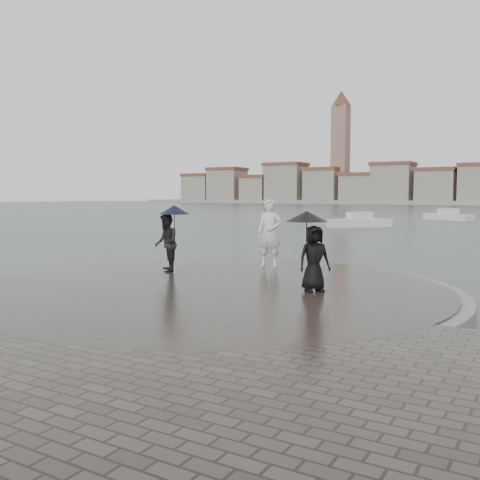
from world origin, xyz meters
The scene contains 6 objects.
ground centered at (0.00, 0.00, 0.00)m, with size 400.00×400.00×0.00m, color #2B3835.
kerb_ring centered at (0.00, 3.50, 0.16)m, with size 12.50×12.50×0.32m, color gray.
quay_tip centered at (0.00, 3.50, 0.18)m, with size 11.90×11.90×0.36m, color #2D261E.
statue centered at (-0.47, 7.49, 1.47)m, with size 0.81×0.53×2.22m, color silver.
visitor_left centered at (-2.61, 4.87, 1.45)m, with size 1.27×1.13×2.04m.
visitor_right centered at (2.48, 4.05, 1.49)m, with size 1.24×1.10×1.95m.
Camera 1 is at (7.60, -7.96, 2.68)m, focal length 40.00 mm.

